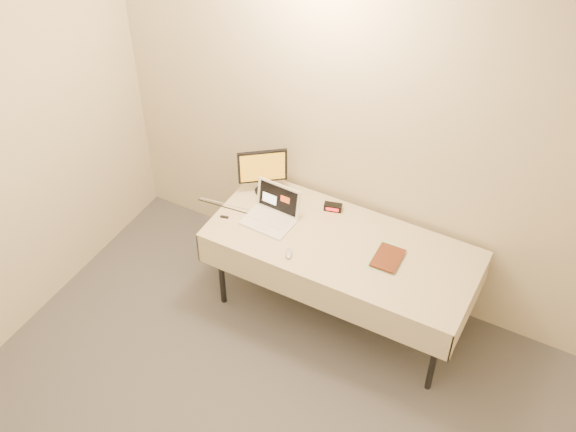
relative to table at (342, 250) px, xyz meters
The scene contains 9 objects.
back_wall 0.81m from the table, 90.00° to the left, with size 4.00×0.10×2.70m, color beige.
table is the anchor object (origin of this frame).
laptop 0.56m from the table, behind, with size 0.36×0.30×0.24m.
monitor 0.83m from the table, 163.72° to the left, with size 0.30×0.23×0.37m.
book 0.30m from the table, ahead, with size 0.18×0.02×0.24m, color #933E1A.
alarm_clock 0.36m from the table, 127.01° to the left, with size 0.14×0.09×0.05m.
clicker 0.39m from the table, 135.05° to the right, with size 0.05×0.10×0.02m, color #B5B5B7.
paper_form 0.29m from the table, ahead, with size 0.12×0.31×0.00m, color #B7DAAD.
usb_dongle 0.87m from the table, 169.27° to the right, with size 0.06×0.02×0.01m, color black.
Camera 1 is at (1.35, -1.23, 4.17)m, focal length 45.00 mm.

